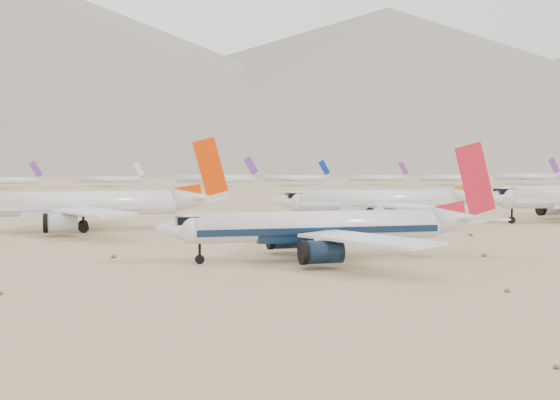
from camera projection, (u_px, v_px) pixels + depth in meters
name	position (u px, v px, depth m)	size (l,w,h in m)	color
ground	(336.00, 263.00, 111.08)	(7000.00, 7000.00, 0.00)	#9A7C59
main_airliner	(332.00, 227.00, 115.31)	(50.03, 48.86, 17.65)	silver
row2_gold_tail	(385.00, 201.00, 182.77)	(51.76, 50.62, 18.43)	silver
row2_orange_tail	(87.00, 204.00, 160.81)	(55.26, 54.06, 19.71)	silver
distant_storage_row	(222.00, 179.00, 425.07)	(621.38, 60.49, 14.21)	silver
mountain_range	(123.00, 79.00, 1710.27)	(7354.00, 3024.00, 470.00)	slate
foothills	(421.00, 128.00, 1303.90)	(4637.50, 1395.00, 155.00)	slate
desert_scrub	(318.00, 297.00, 82.66)	(247.37, 121.67, 0.63)	brown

